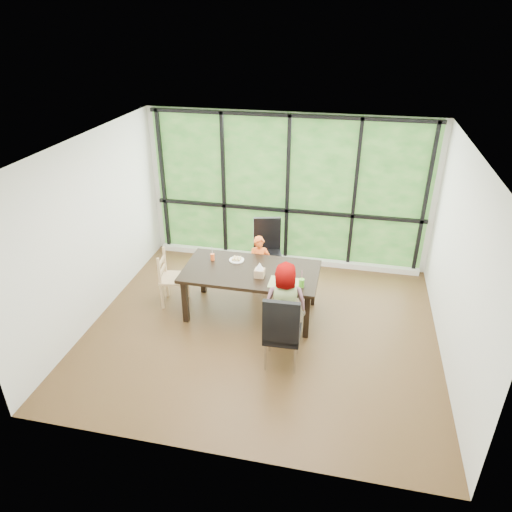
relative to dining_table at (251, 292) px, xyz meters
name	(u,v)px	position (x,y,z in m)	size (l,w,h in m)	color
ground	(262,329)	(0.25, -0.39, -0.38)	(5.00, 5.00, 0.00)	black
back_wall	(288,191)	(0.25, 1.86, 0.98)	(5.00, 5.00, 0.00)	silver
foliage_backdrop	(288,191)	(0.25, 1.84, 0.98)	(4.80, 0.02, 2.65)	#1D4819
window_mullions	(287,192)	(0.25, 1.80, 0.98)	(4.80, 0.06, 2.65)	black
window_sill	(285,259)	(0.25, 1.76, -0.33)	(4.80, 0.12, 0.10)	silver
dining_table	(251,292)	(0.00, 0.00, 0.00)	(2.00, 1.05, 0.75)	black
chair_window_leather	(268,252)	(0.06, 1.04, 0.17)	(0.46, 0.46, 1.08)	black
chair_interior_leather	(283,329)	(0.65, -1.04, 0.17)	(0.46, 0.46, 1.08)	black
chair_end_beech	(174,278)	(-1.23, 0.01, 0.08)	(0.42, 0.40, 0.90)	tan
child_toddler	(259,265)	(0.00, 0.63, 0.12)	(0.36, 0.24, 0.99)	orange
child_older	(284,304)	(0.59, -0.59, 0.24)	(0.60, 0.39, 1.23)	slate
placemat	(285,283)	(0.55, -0.26, 0.38)	(0.45, 0.33, 0.01)	tan
plate_far	(237,260)	(-0.28, 0.25, 0.38)	(0.23, 0.23, 0.01)	white
plate_near	(283,281)	(0.52, -0.21, 0.38)	(0.25, 0.25, 0.02)	white
orange_cup	(212,257)	(-0.65, 0.19, 0.43)	(0.06, 0.06, 0.10)	orange
green_cup	(302,283)	(0.79, -0.31, 0.44)	(0.08, 0.08, 0.12)	#57B829
tissue_box	(260,273)	(0.16, -0.15, 0.44)	(0.14, 0.14, 0.12)	tan
crepe_rolls_far	(237,259)	(-0.28, 0.25, 0.41)	(0.15, 0.12, 0.04)	tan
crepe_rolls_near	(283,279)	(0.52, -0.21, 0.41)	(0.15, 0.12, 0.04)	tan
straw_white	(212,252)	(-0.65, 0.19, 0.52)	(0.01, 0.01, 0.20)	white
straw_pink	(302,277)	(0.79, -0.31, 0.54)	(0.01, 0.01, 0.20)	pink
tissue	(260,266)	(0.16, -0.15, 0.55)	(0.12, 0.12, 0.11)	white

